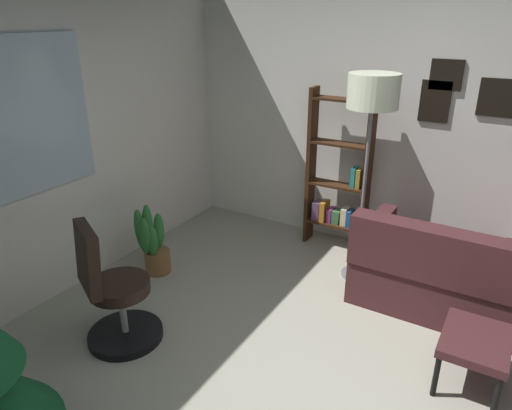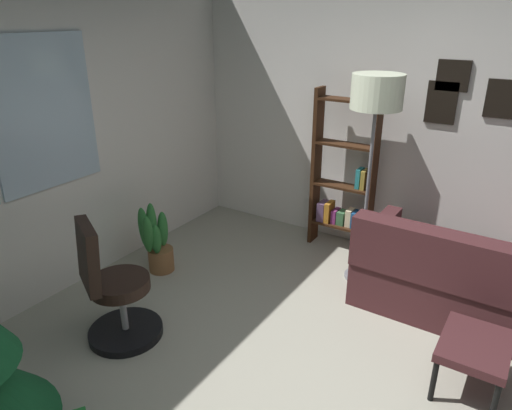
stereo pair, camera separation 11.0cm
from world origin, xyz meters
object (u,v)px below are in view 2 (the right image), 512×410
Objects in this scene: floor_lamp at (376,104)px; potted_plant at (156,243)px; office_chair at (114,295)px; footstool at (475,348)px; couch at (505,285)px; bookshelf at (343,182)px.

floor_lamp is 2.34m from potted_plant.
office_chair is 2.53m from floor_lamp.
office_chair is 0.53× the size of floor_lamp.
footstool is at bearing -90.66° from potted_plant.
footstool is 1.95m from floor_lamp.
couch is 3.86× the size of footstool.
office_chair is (-1.90, 2.42, 0.10)m from couch.
couch reaches higher than footstool.
bookshelf is at bearing -42.38° from potted_plant.
couch is 1.71m from bookshelf.
couch is 1.03m from footstool.
bookshelf is at bearing 40.94° from floor_lamp.
potted_plant is at bearing 109.01° from couch.
bookshelf is at bearing 46.87° from footstool.
bookshelf reaches higher than potted_plant.
couch is at bearing -51.87° from office_chair.
floor_lamp is 2.80× the size of potted_plant.
potted_plant is (-0.92, 1.69, -1.33)m from floor_lamp.
floor_lamp is at bearing -34.16° from office_chair.
floor_lamp is (-0.48, -0.42, 0.89)m from bookshelf.
potted_plant is (-1.40, 1.28, -0.43)m from bookshelf.
bookshelf is at bearing 75.71° from couch.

